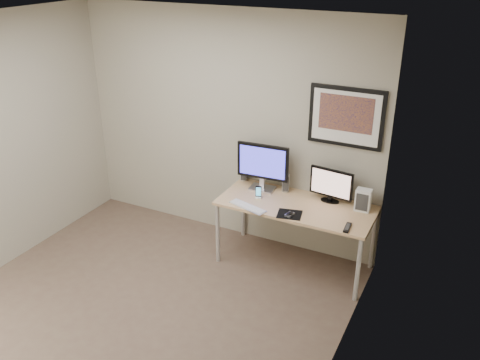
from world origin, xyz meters
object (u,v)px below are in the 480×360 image
at_px(speaker_left, 244,172).
at_px(speaker_right, 286,183).
at_px(fan_unit, 363,200).
at_px(keyboard, 248,207).
at_px(monitor_tv, 331,185).
at_px(framed_art, 346,117).
at_px(monitor_large, 263,165).
at_px(phone_dock, 258,192).
at_px(desk, 296,210).

height_order(speaker_left, speaker_right, same).
bearing_deg(speaker_left, fan_unit, -27.03).
bearing_deg(keyboard, monitor_tv, 51.43).
height_order(framed_art, speaker_right, framed_art).
bearing_deg(speaker_left, monitor_large, -46.26).
bearing_deg(keyboard, speaker_left, 135.95).
distance_m(monitor_large, keyboard, 0.53).
xyz_separation_m(monitor_large, phone_dock, (0.05, -0.21, -0.22)).
relative_size(monitor_large, speaker_left, 2.82).
bearing_deg(framed_art, desk, -136.54).
distance_m(framed_art, monitor_tv, 0.71).
distance_m(monitor_tv, speaker_left, 1.05).
bearing_deg(phone_dock, keyboard, -108.84).
bearing_deg(monitor_large, monitor_tv, -0.37).
distance_m(framed_art, fan_unit, 0.84).
height_order(monitor_large, fan_unit, monitor_large).
relative_size(speaker_left, fan_unit, 0.88).
relative_size(framed_art, monitor_large, 1.31).
xyz_separation_m(desk, framed_art, (0.35, 0.33, 0.96)).
distance_m(framed_art, monitor_large, 1.02).
xyz_separation_m(desk, speaker_left, (-0.75, 0.30, 0.17)).
height_order(framed_art, fan_unit, framed_art).
xyz_separation_m(desk, monitor_large, (-0.46, 0.17, 0.35)).
xyz_separation_m(monitor_tv, fan_unit, (0.35, -0.04, -0.08)).
bearing_deg(speaker_right, desk, -70.78).
bearing_deg(fan_unit, speaker_right, 174.94).
distance_m(keyboard, fan_unit, 1.16).
xyz_separation_m(monitor_large, keyboard, (0.04, -0.45, -0.28)).
bearing_deg(fan_unit, monitor_large, 179.38).
bearing_deg(speaker_left, framed_art, -20.27).
xyz_separation_m(framed_art, fan_unit, (0.29, -0.16, -0.78)).
bearing_deg(fan_unit, desk, -165.53).
distance_m(speaker_left, keyboard, 0.68).
relative_size(desk, speaker_left, 7.88).
relative_size(monitor_tv, phone_dock, 3.35).
height_order(desk, phone_dock, phone_dock).
height_order(monitor_tv, phone_dock, monitor_tv).
height_order(desk, monitor_tv, monitor_tv).
height_order(keyboard, fan_unit, fan_unit).
height_order(framed_art, monitor_large, framed_art).
distance_m(monitor_large, phone_dock, 0.31).
height_order(framed_art, keyboard, framed_art).
height_order(monitor_large, keyboard, monitor_large).
height_order(speaker_left, keyboard, speaker_left).
distance_m(monitor_large, fan_unit, 1.11).
distance_m(speaker_left, phone_dock, 0.48).
bearing_deg(monitor_tv, fan_unit, 0.73).
bearing_deg(phone_dock, desk, -11.09).
bearing_deg(framed_art, monitor_tv, -116.99).
bearing_deg(desk, phone_dock, -174.38).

